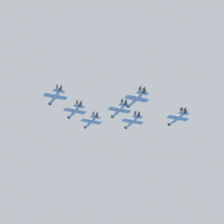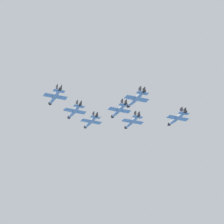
{
  "view_description": "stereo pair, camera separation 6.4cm",
  "coord_description": "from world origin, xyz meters",
  "px_view_note": "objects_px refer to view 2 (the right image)",
  "views": [
    {
      "loc": [
        -204.23,
        -16.27,
        33.61
      ],
      "look_at": [
        -12.69,
        -20.48,
        124.02
      ],
      "focal_mm": 83.11,
      "sensor_mm": 36.0,
      "label": 1
    },
    {
      "loc": [
        -204.23,
        -16.33,
        33.61
      ],
      "look_at": [
        -12.69,
        -20.48,
        124.02
      ],
      "focal_mm": 83.11,
      "sensor_mm": 36.0,
      "label": 2
    }
  ],
  "objects_px": {
    "jet_lead": "(91,122)",
    "jet_left_outer": "(55,97)",
    "jet_left_wingman": "(74,111)",
    "jet_right_wingman": "(132,122)",
    "jet_slot_rear": "(119,110)",
    "jet_trailing": "(136,99)",
    "jet_right_outer": "(177,118)"
  },
  "relations": [
    {
      "from": "jet_left_outer",
      "to": "jet_right_wingman",
      "type": "bearing_deg",
      "value": -67.82
    },
    {
      "from": "jet_left_wingman",
      "to": "jet_right_wingman",
      "type": "distance_m",
      "value": 26.53
    },
    {
      "from": "jet_left_wingman",
      "to": "jet_trailing",
      "type": "xyz_separation_m",
      "value": [
        -23.95,
        -24.02,
        -6.02
      ]
    },
    {
      "from": "jet_lead",
      "to": "jet_right_outer",
      "type": "xyz_separation_m",
      "value": [
        -18.96,
        -36.31,
        -6.6
      ]
    },
    {
      "from": "jet_lead",
      "to": "jet_trailing",
      "type": "height_order",
      "value": "jet_lead"
    },
    {
      "from": "jet_right_outer",
      "to": "jet_trailing",
      "type": "bearing_deg",
      "value": 120.47
    },
    {
      "from": "jet_right_wingman",
      "to": "jet_right_outer",
      "type": "height_order",
      "value": "jet_right_wingman"
    },
    {
      "from": "jet_slot_rear",
      "to": "jet_right_wingman",
      "type": "bearing_deg",
      "value": -39.78
    },
    {
      "from": "jet_left_outer",
      "to": "jet_right_outer",
      "type": "height_order",
      "value": "jet_right_outer"
    },
    {
      "from": "jet_lead",
      "to": "jet_slot_rear",
      "type": "bearing_deg",
      "value": 179.15
    },
    {
      "from": "jet_left_outer",
      "to": "jet_right_outer",
      "type": "distance_m",
      "value": 53.06
    },
    {
      "from": "jet_lead",
      "to": "jet_left_outer",
      "type": "height_order",
      "value": "jet_lead"
    },
    {
      "from": "jet_right_outer",
      "to": "jet_slot_rear",
      "type": "bearing_deg",
      "value": 90.01
    },
    {
      "from": "jet_right_wingman",
      "to": "jet_trailing",
      "type": "relative_size",
      "value": 1.04
    },
    {
      "from": "jet_slot_rear",
      "to": "jet_trailing",
      "type": "bearing_deg",
      "value": -179.42
    },
    {
      "from": "jet_left_outer",
      "to": "jet_trailing",
      "type": "distance_m",
      "value": 30.91
    },
    {
      "from": "jet_slot_rear",
      "to": "jet_lead",
      "type": "bearing_deg",
      "value": 0.58
    },
    {
      "from": "jet_right_wingman",
      "to": "jet_right_outer",
      "type": "relative_size",
      "value": 1.01
    },
    {
      "from": "jet_left_wingman",
      "to": "jet_trailing",
      "type": "distance_m",
      "value": 34.45
    },
    {
      "from": "jet_left_wingman",
      "to": "jet_right_outer",
      "type": "bearing_deg",
      "value": -112.23
    },
    {
      "from": "jet_right_wingman",
      "to": "jet_trailing",
      "type": "height_order",
      "value": "jet_right_wingman"
    },
    {
      "from": "jet_left_wingman",
      "to": "jet_right_wingman",
      "type": "xyz_separation_m",
      "value": [
        9.96,
        -24.59,
        -0.04
      ]
    },
    {
      "from": "jet_lead",
      "to": "jet_left_outer",
      "type": "xyz_separation_m",
      "value": [
        -38.89,
        12.87,
        -7.19
      ]
    },
    {
      "from": "jet_left_wingman",
      "to": "jet_left_outer",
      "type": "xyz_separation_m",
      "value": [
        -19.45,
        6.43,
        -3.14
      ]
    },
    {
      "from": "jet_lead",
      "to": "jet_left_wingman",
      "type": "relative_size",
      "value": 1.01
    },
    {
      "from": "jet_right_outer",
      "to": "jet_left_wingman",
      "type": "bearing_deg",
      "value": 68.59
    },
    {
      "from": "jet_right_wingman",
      "to": "jet_left_outer",
      "type": "distance_m",
      "value": 42.86
    },
    {
      "from": "jet_left_wingman",
      "to": "jet_left_outer",
      "type": "distance_m",
      "value": 20.72
    },
    {
      "from": "jet_right_outer",
      "to": "jet_right_wingman",
      "type": "bearing_deg",
      "value": 40.37
    },
    {
      "from": "jet_right_wingman",
      "to": "jet_left_outer",
      "type": "height_order",
      "value": "jet_right_wingman"
    },
    {
      "from": "jet_right_outer",
      "to": "jet_slot_rear",
      "type": "distance_m",
      "value": 26.56
    },
    {
      "from": "jet_left_wingman",
      "to": "jet_left_outer",
      "type": "height_order",
      "value": "jet_left_wingman"
    }
  ]
}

